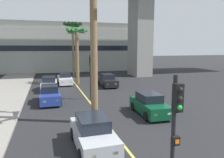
# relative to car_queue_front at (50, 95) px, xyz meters

# --- Properties ---
(lane_stripe_center) EXTENTS (0.14, 56.00, 0.01)m
(lane_stripe_center) POSITION_rel_car_queue_front_xyz_m (3.42, 2.18, -0.72)
(lane_stripe_center) COLOR #DBCC4C
(lane_stripe_center) RESTS_ON ground
(pier_building_backdrop) EXTENTS (31.18, 8.04, 9.67)m
(pier_building_backdrop) POSITION_rel_car_queue_front_xyz_m (3.42, 26.94, 4.05)
(pier_building_backdrop) COLOR #ADB2A8
(pier_building_backdrop) RESTS_ON ground
(car_queue_front) EXTENTS (1.86, 4.11, 1.56)m
(car_queue_front) POSITION_rel_car_queue_front_xyz_m (0.00, 0.00, 0.00)
(car_queue_front) COLOR navy
(car_queue_front) RESTS_ON ground
(car_queue_second) EXTENTS (1.88, 4.13, 1.56)m
(car_queue_second) POSITION_rel_car_queue_front_xyz_m (7.06, 6.26, 0.00)
(car_queue_second) COLOR black
(car_queue_second) RESTS_ON ground
(car_queue_third) EXTENTS (1.90, 4.13, 1.56)m
(car_queue_third) POSITION_rel_car_queue_front_xyz_m (1.89, -9.67, 0.00)
(car_queue_third) COLOR #B7BABF
(car_queue_third) RESTS_ON ground
(car_queue_fourth) EXTENTS (1.96, 4.16, 1.56)m
(car_queue_fourth) POSITION_rel_car_queue_front_xyz_m (6.97, -5.59, 0.00)
(car_queue_fourth) COLOR #0C4728
(car_queue_fourth) RESTS_ON ground
(car_queue_fifth) EXTENTS (1.95, 4.16, 1.56)m
(car_queue_fifth) POSITION_rel_car_queue_front_xyz_m (0.02, 5.79, 0.00)
(car_queue_fifth) COLOR white
(car_queue_fifth) RESTS_ON ground
(car_queue_sixth) EXTENTS (1.85, 4.11, 1.56)m
(car_queue_sixth) POSITION_rel_car_queue_front_xyz_m (2.07, 9.35, 0.00)
(car_queue_sixth) COLOR white
(car_queue_sixth) RESTS_ON ground
(traffic_light_median_near) EXTENTS (0.24, 0.37, 4.20)m
(traffic_light_median_near) POSITION_rel_car_queue_front_xyz_m (3.14, -14.75, 1.99)
(traffic_light_median_near) COLOR black
(traffic_light_median_near) RESTS_ON ground
(traffic_light_median_far) EXTENTS (0.24, 0.37, 4.20)m
(traffic_light_median_far) POSITION_rel_car_queue_front_xyz_m (3.73, 0.15, 1.99)
(traffic_light_median_far) COLOR black
(traffic_light_median_far) RESTS_ON ground
(palm_tree_near_median) EXTENTS (2.93, 2.95, 7.39)m
(palm_tree_near_median) POSITION_rel_car_queue_front_xyz_m (3.71, 8.97, 4.95)
(palm_tree_near_median) COLOR brown
(palm_tree_near_median) RESTS_ON ground
(palm_tree_mid_median) EXTENTS (3.11, 3.12, 8.89)m
(palm_tree_mid_median) POSITION_rel_car_queue_front_xyz_m (4.08, 16.33, 6.80)
(palm_tree_mid_median) COLOR brown
(palm_tree_mid_median) RESTS_ON ground
(palm_tree_far_median) EXTENTS (3.36, 3.47, 8.75)m
(palm_tree_far_median) POSITION_rel_car_queue_front_xyz_m (2.71, -6.21, 6.02)
(palm_tree_far_median) COLOR brown
(palm_tree_far_median) RESTS_ON ground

